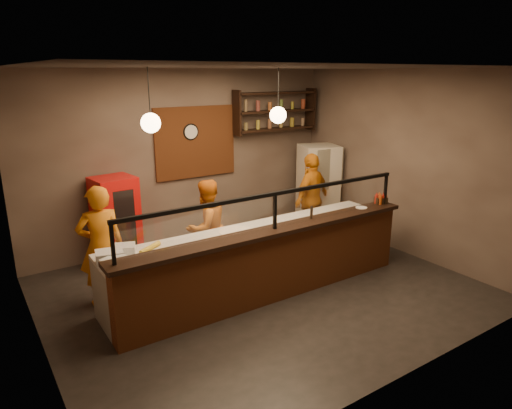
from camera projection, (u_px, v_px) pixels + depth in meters
floor at (262, 290)px, 6.83m from camera, size 6.00×6.00×0.00m
ceiling at (263, 67)px, 5.94m from camera, size 6.00×6.00×0.00m
wall_back at (186, 159)px, 8.38m from camera, size 6.00×0.00×6.00m
wall_left at (27, 224)px, 4.78m from camera, size 0.00×5.00×5.00m
wall_right at (404, 164)px, 7.98m from camera, size 0.00×5.00×5.00m
wall_front at (409, 238)px, 4.38m from camera, size 6.00×0.00×6.00m
brick_patch at (196, 142)px, 8.38m from camera, size 1.60×0.04×1.30m
service_counter at (274, 266)px, 6.45m from camera, size 4.60×0.25×1.00m
counter_ledge at (275, 231)px, 6.30m from camera, size 4.70×0.37×0.06m
worktop_cabinet at (255, 259)px, 6.87m from camera, size 4.60×0.75×0.85m
worktop at (255, 231)px, 6.74m from camera, size 4.60×0.75×0.05m
sneeze_guard at (275, 207)px, 6.21m from camera, size 4.50×0.05×0.52m
wall_shelving at (276, 111)px, 9.02m from camera, size 1.84×0.28×0.85m
wall_clock at (191, 132)px, 8.26m from camera, size 0.30×0.04×0.30m
pendant_left at (151, 123)px, 5.48m from camera, size 0.24×0.24×0.77m
pendant_right at (278, 115)px, 6.49m from camera, size 0.24×0.24×0.77m
cook_left at (101, 246)px, 6.24m from camera, size 0.66×0.47×1.70m
cook_mid at (207, 228)px, 7.21m from camera, size 0.86×0.74×1.55m
cook_right at (311, 199)px, 8.54m from camera, size 1.09×0.71×1.72m
fridge at (318, 187)px, 9.39m from camera, size 0.90×0.87×1.73m
red_cooler at (116, 222)px, 7.55m from camera, size 0.72×0.67×1.51m
pizza_dough at (236, 231)px, 6.64m from camera, size 0.58×0.58×0.01m
prep_tub_a at (123, 251)px, 5.75m from camera, size 0.36×0.32×0.15m
prep_tub_b at (109, 257)px, 5.53m from camera, size 0.36×0.31×0.16m
prep_tub_c at (115, 264)px, 5.35m from camera, size 0.36×0.33×0.14m
rolling_pin at (150, 248)px, 5.95m from camera, size 0.36×0.27×0.07m
condiment_caddy at (381, 200)px, 7.50m from camera, size 0.22×0.20×0.10m
pepper_mill at (311, 212)px, 6.71m from camera, size 0.05×0.05×0.19m
small_plate at (361, 208)px, 7.25m from camera, size 0.22×0.22×0.01m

